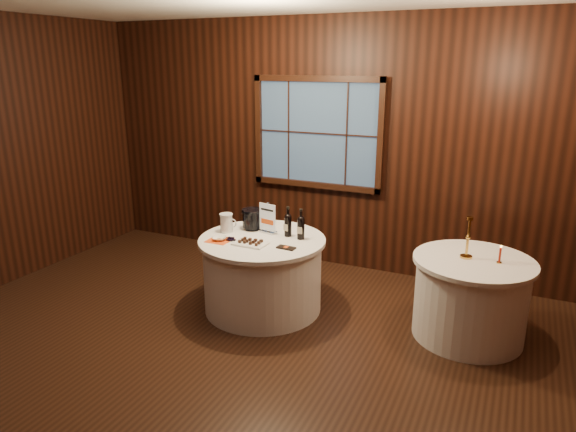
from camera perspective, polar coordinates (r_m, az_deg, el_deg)
The scene contains 16 objects.
ground at distance 4.72m, azimuth -8.58°, elevation -15.04°, with size 6.00×6.00×0.00m, color black.
back_wall at distance 6.30m, azimuth 3.32°, elevation 8.25°, with size 6.00×0.10×3.00m.
main_table at distance 5.31m, azimuth -2.84°, elevation -6.41°, with size 1.28×1.28×0.77m.
side_table at distance 5.07m, azimuth 19.58°, elevation -8.56°, with size 1.08×1.08×0.77m.
sign_stand at distance 5.30m, azimuth -2.24°, elevation -0.75°, with size 0.20×0.13×0.33m.
port_bottle_left at distance 5.19m, azimuth -0.01°, elevation -0.84°, with size 0.07×0.08×0.31m.
port_bottle_right at distance 5.11m, azimuth 1.44°, elevation -1.13°, with size 0.07×0.08×0.31m.
ice_bucket at distance 5.42m, azimuth -4.01°, elevation -0.30°, with size 0.22×0.22×0.22m.
chocolate_plate at distance 5.00m, azimuth -4.20°, elevation -2.97°, with size 0.32×0.22×0.05m.
chocolate_box at distance 4.89m, azimuth -0.22°, elevation -3.54°, with size 0.18×0.09×0.01m, color black.
grape_bunch at distance 5.12m, azimuth -6.37°, elevation -2.57°, with size 0.16×0.07×0.04m.
glass_pitcher at distance 5.36m, azimuth -6.84°, elevation -0.75°, with size 0.18×0.14×0.20m.
orange_napkin at distance 5.15m, azimuth -7.61°, elevation -2.68°, with size 0.23×0.23×0.00m, color #E44B13.
cracker_bowl at distance 5.14m, azimuth -7.62°, elevation -2.48°, with size 0.14×0.14×0.03m, color white.
brass_candlestick at distance 4.89m, azimuth 19.31°, elevation -2.86°, with size 0.11×0.11×0.39m.
red_candle at distance 4.89m, azimuth 22.48°, elevation -4.14°, with size 0.04×0.04×0.17m.
Camera 1 is at (2.28, -3.31, 2.47)m, focal length 32.00 mm.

